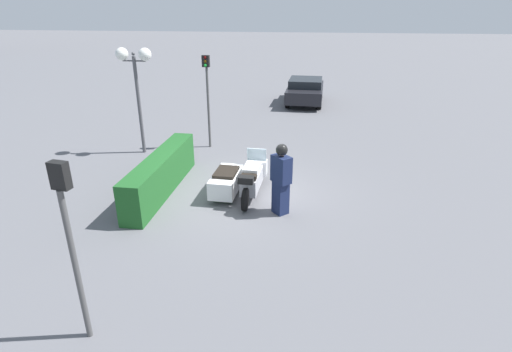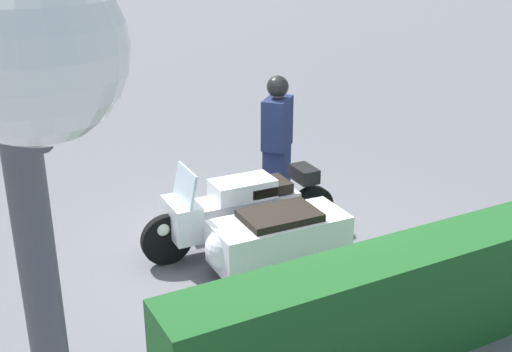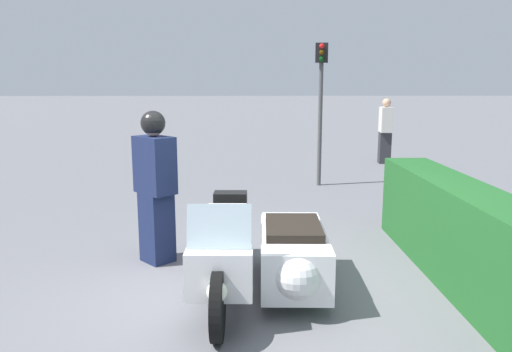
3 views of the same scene
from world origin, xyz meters
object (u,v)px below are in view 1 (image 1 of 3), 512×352
Objects in this scene: twin_lamp_post at (135,67)px; traffic_light_far at (69,227)px; police_motorcycle at (239,178)px; hedge_bush_curbside at (161,174)px; officer_rider at (281,178)px; parked_car_background at (305,90)px; traffic_light_near at (207,88)px.

traffic_light_far is (-8.58, -2.69, -1.06)m from twin_lamp_post.
police_motorcycle is 0.59× the size of hedge_bush_curbside.
parked_car_background is (12.99, -0.20, -0.27)m from officer_rider.
twin_lamp_post is at bearing -79.87° from officer_rider.
traffic_light_far is (-5.43, -0.81, 1.46)m from hedge_bush_curbside.
traffic_light_near is 8.88m from parked_car_background.
officer_rider is 5.94m from traffic_light_near.
police_motorcycle reaches higher than hedge_bush_curbside.
parked_car_background is at bearing 160.11° from traffic_light_near.
police_motorcycle is at bearing 174.41° from parked_car_background.
hedge_bush_curbside is 1.29× the size of traffic_light_near.
twin_lamp_post reaches higher than traffic_light_far.
hedge_bush_curbside is 1.03× the size of parked_car_background.
traffic_light_near is (0.92, -2.24, -0.84)m from twin_lamp_post.
officer_rider is 0.43× the size of hedge_bush_curbside.
officer_rider is 0.55× the size of traffic_light_near.
traffic_light_far reaches higher than police_motorcycle.
police_motorcycle is at bearing 27.95° from traffic_light_near.
traffic_light_far reaches higher than officer_rider.
officer_rider is at bearing -126.77° from police_motorcycle.
traffic_light_near is (4.07, -0.35, 1.68)m from hedge_bush_curbside.
police_motorcycle is 12.06m from parked_car_background.
twin_lamp_post is (2.95, 4.09, 2.61)m from police_motorcycle.
police_motorcycle is 2.21m from hedge_bush_curbside.
traffic_light_near is at bearing -4.97° from hedge_bush_curbside.
traffic_light_near reaches higher than parked_car_background.
police_motorcycle is 0.86× the size of traffic_light_far.
police_motorcycle is 5.67m from twin_lamp_post.
traffic_light_far is at bearing 5.16° from traffic_light_near.
traffic_light_far is at bearing 16.44° from officer_rider.
parked_car_background is at bearing -16.82° from hedge_bush_curbside.
officer_rider is (-1.02, -1.28, 0.53)m from police_motorcycle.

